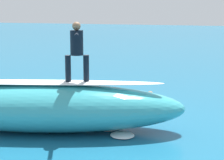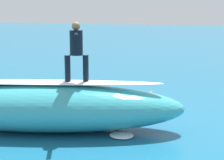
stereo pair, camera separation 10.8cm
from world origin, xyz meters
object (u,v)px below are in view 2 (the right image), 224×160
object	(u,v)px
surfboard_riding	(77,83)
surfer_paddling	(136,98)
surfer_riding	(76,47)
surfboard_paddling	(139,102)

from	to	relation	value
surfboard_riding	surfer_paddling	size ratio (longest dim) A/B	1.53
surfer_riding	surfer_paddling	distance (m)	4.21
surfer_riding	surfboard_paddling	bearing A→B (deg)	-125.89
surfer_riding	surfboard_riding	bearing A→B (deg)	-86.83
surfer_riding	surfer_paddling	bearing A→B (deg)	-124.77
surfboard_paddling	surfboard_riding	bearing A→B (deg)	-146.65
surfer_riding	surfboard_paddling	xyz separation A→B (m)	(-0.81, -3.64, -2.31)
surfer_riding	surfboard_paddling	world-z (taller)	surfer_riding
surfer_riding	surfer_paddling	world-z (taller)	surfer_riding
surfboard_paddling	surfer_paddling	world-z (taller)	surfer_paddling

